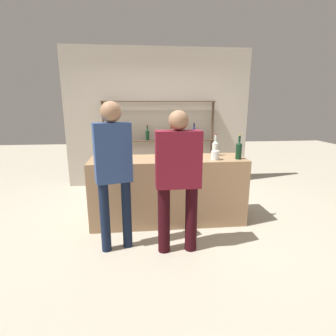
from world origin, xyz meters
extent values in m
plane|color=#B2A893|center=(0.00, 0.00, 0.00)|extent=(16.00, 16.00, 0.00)
cube|color=#997551|center=(0.00, 0.00, 0.48)|extent=(2.20, 0.65, 0.95)
cube|color=#B2A899|center=(0.00, 1.93, 1.40)|extent=(3.80, 0.12, 2.80)
cylinder|color=#4C3828|center=(-1.11, 1.75, 0.88)|extent=(0.05, 0.05, 1.76)
cylinder|color=#4C3828|center=(1.11, 1.75, 0.88)|extent=(0.05, 0.05, 1.76)
cube|color=#4C3828|center=(0.00, 1.75, 1.75)|extent=(2.27, 0.18, 0.02)
cube|color=#4C3828|center=(0.00, 1.75, 0.97)|extent=(2.27, 0.18, 0.02)
cylinder|color=brown|center=(-0.72, 1.75, 1.10)|extent=(0.07, 0.07, 0.24)
cone|color=brown|center=(-0.72, 1.75, 1.23)|extent=(0.07, 0.07, 0.03)
cylinder|color=brown|center=(-0.72, 1.75, 1.29)|extent=(0.03, 0.03, 0.10)
cylinder|color=black|center=(-0.72, 1.75, 1.35)|extent=(0.03, 0.03, 0.01)
cylinder|color=black|center=(-0.24, 1.75, 1.07)|extent=(0.07, 0.07, 0.19)
cone|color=black|center=(-0.24, 1.75, 1.18)|extent=(0.07, 0.07, 0.03)
cylinder|color=black|center=(-0.24, 1.75, 1.24)|extent=(0.03, 0.03, 0.08)
cylinder|color=maroon|center=(-0.24, 1.75, 1.28)|extent=(0.03, 0.03, 0.01)
cylinder|color=brown|center=(0.24, 1.75, 1.07)|extent=(0.07, 0.07, 0.19)
cone|color=brown|center=(0.24, 1.75, 1.19)|extent=(0.07, 0.07, 0.03)
cylinder|color=brown|center=(0.24, 1.75, 1.24)|extent=(0.03, 0.03, 0.08)
cylinder|color=gold|center=(0.24, 1.75, 1.29)|extent=(0.03, 0.03, 0.01)
cylinder|color=#0F1956|center=(0.72, 1.75, 1.09)|extent=(0.07, 0.07, 0.21)
cone|color=#0F1956|center=(0.72, 1.75, 1.21)|extent=(0.07, 0.07, 0.03)
cylinder|color=#0F1956|center=(0.72, 1.75, 1.27)|extent=(0.03, 0.03, 0.09)
cylinder|color=#232328|center=(0.72, 1.75, 1.31)|extent=(0.03, 0.03, 0.01)
cylinder|color=black|center=(0.97, -0.16, 1.05)|extent=(0.08, 0.08, 0.21)
cone|color=black|center=(0.97, -0.16, 1.18)|extent=(0.08, 0.08, 0.04)
cylinder|color=black|center=(0.97, -0.16, 1.24)|extent=(0.03, 0.03, 0.08)
cylinder|color=gold|center=(0.97, -0.16, 1.29)|extent=(0.03, 0.03, 0.01)
cylinder|color=silver|center=(0.72, 0.13, 1.04)|extent=(0.09, 0.09, 0.19)
cone|color=silver|center=(0.72, 0.13, 1.16)|extent=(0.09, 0.09, 0.04)
cylinder|color=silver|center=(0.72, 0.13, 1.22)|extent=(0.03, 0.03, 0.09)
cylinder|color=maroon|center=(0.72, 0.13, 1.27)|extent=(0.04, 0.04, 0.01)
cylinder|color=black|center=(0.06, -0.15, 1.06)|extent=(0.08, 0.08, 0.22)
cone|color=black|center=(0.06, -0.15, 1.19)|extent=(0.08, 0.08, 0.04)
cylinder|color=black|center=(0.06, -0.15, 1.25)|extent=(0.03, 0.03, 0.08)
cylinder|color=black|center=(0.06, -0.15, 1.29)|extent=(0.03, 0.03, 0.01)
cylinder|color=silver|center=(-0.80, 0.07, 0.95)|extent=(0.06, 0.06, 0.00)
cylinder|color=silver|center=(-0.80, 0.07, 0.99)|extent=(0.01, 0.01, 0.07)
cone|color=silver|center=(-0.80, 0.07, 1.06)|extent=(0.07, 0.07, 0.07)
cylinder|color=silver|center=(0.64, -0.16, 1.01)|extent=(0.12, 0.12, 0.12)
sphere|color=tan|center=(0.66, -0.20, 0.97)|extent=(0.02, 0.02, 0.02)
sphere|color=tan|center=(0.61, -0.13, 0.96)|extent=(0.02, 0.02, 0.02)
sphere|color=tan|center=(0.65, -0.14, 0.99)|extent=(0.02, 0.02, 0.02)
sphere|color=tan|center=(0.66, -0.20, 1.01)|extent=(0.02, 0.02, 0.02)
sphere|color=tan|center=(0.68, -0.15, 0.97)|extent=(0.02, 0.02, 0.02)
sphere|color=tan|center=(0.65, -0.17, 0.97)|extent=(0.02, 0.02, 0.02)
cylinder|color=black|center=(0.19, -0.83, 0.40)|extent=(0.14, 0.14, 0.80)
cylinder|color=black|center=(-0.13, -0.83, 0.40)|extent=(0.14, 0.14, 0.80)
cube|color=maroon|center=(0.03, -0.83, 1.11)|extent=(0.50, 0.22, 0.63)
sphere|color=#936B4C|center=(0.03, -0.83, 1.53)|extent=(0.22, 0.22, 0.22)
cylinder|color=#121C33|center=(-0.57, -0.68, 0.42)|extent=(0.11, 0.11, 0.84)
cylinder|color=#121C33|center=(-0.81, -0.75, 0.42)|extent=(0.11, 0.11, 0.84)
cube|color=navy|center=(-0.69, -0.72, 1.17)|extent=(0.43, 0.28, 0.67)
sphere|color=#936B4C|center=(-0.69, -0.72, 1.62)|extent=(0.23, 0.23, 0.23)
camera|label=1|loc=(-0.38, -3.62, 1.71)|focal=28.00mm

